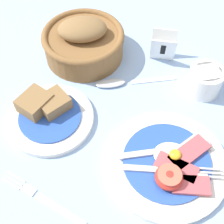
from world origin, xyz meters
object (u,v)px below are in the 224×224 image
bread_plate (48,113)px  sugar_cup (205,80)px  breakfast_plate (168,164)px  fork_on_cloth (44,200)px  number_card (163,47)px  teaspoon_by_saucer (122,82)px  bread_basket (83,42)px

bread_plate → sugar_cup: size_ratio=2.40×
breakfast_plate → fork_on_cloth: (-0.21, -0.12, -0.01)m
fork_on_cloth → number_card: bearing=-93.2°
number_card → teaspoon_by_saucer: size_ratio=0.39×
bread_plate → fork_on_cloth: size_ratio=1.03×
teaspoon_by_saucer → bread_plate: bearing=23.0°
fork_on_cloth → teaspoon_by_saucer: bearing=-86.8°
number_card → bread_plate: bearing=-135.9°
bread_plate → number_card: number_card is taller
sugar_cup → teaspoon_by_saucer: 0.19m
breakfast_plate → teaspoon_by_saucer: 0.23m
bread_basket → teaspoon_by_saucer: bread_basket is taller
sugar_cup → breakfast_plate: bearing=-104.5°
breakfast_plate → bread_basket: (-0.24, 0.27, 0.03)m
teaspoon_by_saucer → breakfast_plate: bearing=103.7°
breakfast_plate → bread_basket: bearing=132.1°
breakfast_plate → number_card: 0.30m
number_card → sugar_cup: bearing=-41.4°
breakfast_plate → bread_plate: 0.27m
breakfast_plate → fork_on_cloth: bearing=-151.5°
sugar_cup → number_card: size_ratio=1.05×
bread_basket → teaspoon_by_saucer: (0.11, -0.08, -0.04)m
bread_basket → fork_on_cloth: (0.03, -0.38, -0.04)m
bread_plate → teaspoon_by_saucer: 0.19m
breakfast_plate → fork_on_cloth: 0.24m
sugar_cup → fork_on_cloth: bearing=-129.2°
bread_plate → teaspoon_by_saucer: bread_plate is taller
breakfast_plate → number_card: (-0.05, 0.29, 0.03)m
breakfast_plate → sugar_cup: (0.06, 0.21, 0.02)m
breakfast_plate → teaspoon_by_saucer: bearing=124.2°
breakfast_plate → fork_on_cloth: breakfast_plate is taller
bread_plate → teaspoon_by_saucer: size_ratio=0.99×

